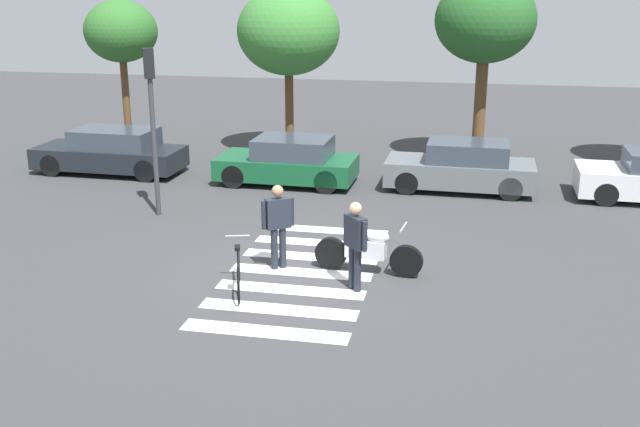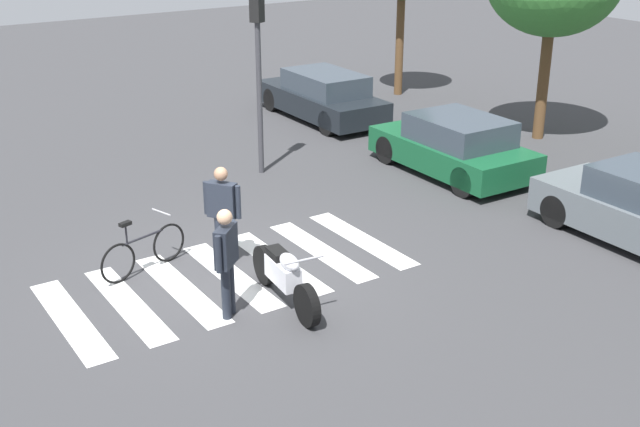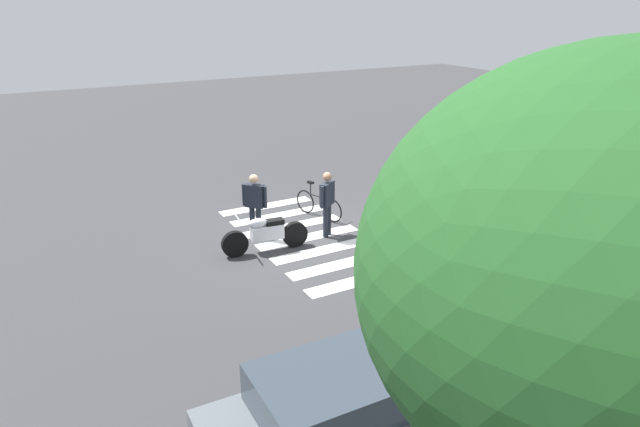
# 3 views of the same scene
# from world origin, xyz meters

# --- Properties ---
(ground_plane) EXTENTS (60.00, 60.00, 0.00)m
(ground_plane) POSITION_xyz_m (0.00, 0.00, 0.00)
(ground_plane) COLOR #38383A
(police_motorcycle) EXTENTS (2.19, 0.62, 1.04)m
(police_motorcycle) POSITION_xyz_m (1.30, 0.26, 0.46)
(police_motorcycle) COLOR black
(police_motorcycle) RESTS_ON ground_plane
(leaning_bicycle) EXTENTS (0.63, 1.69, 1.00)m
(leaning_bicycle) POSITION_xyz_m (-0.94, -1.14, 0.38)
(leaning_bicycle) COLOR black
(leaning_bicycle) RESTS_ON ground_plane
(officer_on_foot) EXTENTS (0.58, 0.45, 1.74)m
(officer_on_foot) POSITION_xyz_m (-0.49, 0.14, 1.00)
(officer_on_foot) COLOR #1E232D
(officer_on_foot) RESTS_ON ground_plane
(officer_by_motorcycle) EXTENTS (0.49, 0.53, 1.72)m
(officer_by_motorcycle) POSITION_xyz_m (1.19, -0.65, 0.99)
(officer_by_motorcycle) COLOR #1E232D
(officer_by_motorcycle) RESTS_ON ground_plane
(crosswalk_stripes) EXTENTS (2.85, 5.85, 0.01)m
(crosswalk_stripes) POSITION_xyz_m (0.00, -0.00, 0.00)
(crosswalk_stripes) COLOR silver
(crosswalk_stripes) RESTS_ON ground_plane
(car_black_suv) EXTENTS (4.47, 1.79, 1.35)m
(car_black_suv) POSITION_xyz_m (-7.41, 6.76, 0.65)
(car_black_suv) COLOR black
(car_black_suv) RESTS_ON ground_plane
(car_green_compact) EXTENTS (3.95, 1.92, 1.34)m
(car_green_compact) POSITION_xyz_m (-1.87, 6.65, 0.64)
(car_green_compact) COLOR black
(car_green_compact) RESTS_ON ground_plane
(traffic_light_pole) EXTENTS (0.32, 0.36, 4.08)m
(traffic_light_pole) POSITION_xyz_m (-4.34, 3.06, 2.75)
(traffic_light_pole) COLOR #38383D
(traffic_light_pole) RESTS_ON ground_plane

